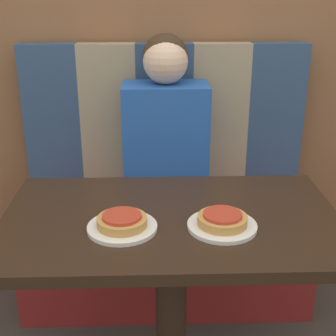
{
  "coord_description": "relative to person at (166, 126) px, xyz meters",
  "views": [
    {
      "loc": [
        -0.05,
        -1.25,
        1.36
      ],
      "look_at": [
        0.0,
        0.3,
        0.75
      ],
      "focal_mm": 50.0,
      "sensor_mm": 36.0,
      "label": 1
    }
  ],
  "objects": [
    {
      "name": "dining_table",
      "position": [
        0.0,
        -0.61,
        -0.21
      ],
      "size": [
        1.01,
        0.61,
        0.72
      ],
      "color": "black",
      "rests_on": "ground_plane"
    },
    {
      "name": "plate_left",
      "position": [
        -0.14,
        -0.69,
        -0.1
      ],
      "size": [
        0.2,
        0.2,
        0.01
      ],
      "color": "white",
      "rests_on": "dining_table"
    },
    {
      "name": "booth_backrest",
      "position": [
        -0.0,
        0.19,
        -0.02
      ],
      "size": [
        1.25,
        0.08,
        0.65
      ],
      "color": "navy",
      "rests_on": "booth_seat"
    },
    {
      "name": "pizza_right",
      "position": [
        0.14,
        -0.69,
        -0.07
      ],
      "size": [
        0.14,
        0.14,
        0.03
      ],
      "color": "#C68E47",
      "rests_on": "plate_right"
    },
    {
      "name": "booth_seat",
      "position": [
        0.0,
        -0.0,
        -0.58
      ],
      "size": [
        1.25,
        0.47,
        0.48
      ],
      "color": "maroon",
      "rests_on": "ground_plane"
    },
    {
      "name": "plate_right",
      "position": [
        0.14,
        -0.69,
        -0.1
      ],
      "size": [
        0.2,
        0.2,
        0.01
      ],
      "color": "white",
      "rests_on": "dining_table"
    },
    {
      "name": "person",
      "position": [
        0.0,
        0.0,
        0.0
      ],
      "size": [
        0.35,
        0.22,
        0.71
      ],
      "color": "#2356B2",
      "rests_on": "booth_seat"
    },
    {
      "name": "wall_back",
      "position": [
        0.0,
        0.29,
        0.48
      ],
      "size": [
        7.0,
        0.05,
        2.6
      ],
      "color": "brown",
      "rests_on": "ground_plane"
    },
    {
      "name": "pizza_left",
      "position": [
        -0.14,
        -0.69,
        -0.07
      ],
      "size": [
        0.14,
        0.14,
        0.03
      ],
      "color": "#C68E47",
      "rests_on": "plate_left"
    }
  ]
}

